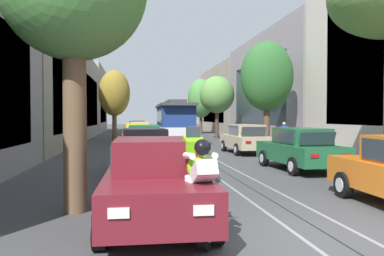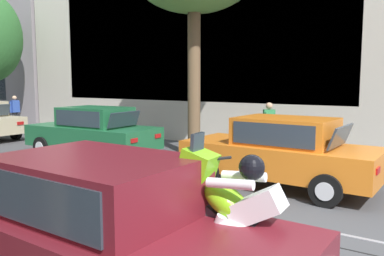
{
  "view_description": "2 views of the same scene",
  "coord_description": "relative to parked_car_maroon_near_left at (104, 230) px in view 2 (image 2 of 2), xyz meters",
  "views": [
    {
      "loc": [
        -3.25,
        -5.94,
        1.99
      ],
      "look_at": [
        0.24,
        17.28,
        1.33
      ],
      "focal_mm": 36.47,
      "sensor_mm": 36.0,
      "label": 1
    },
    {
      "loc": [
        -5.71,
        -1.69,
        2.36
      ],
      "look_at": [
        1.94,
        3.44,
        1.3
      ],
      "focal_mm": 37.22,
      "sensor_mm": 36.0,
      "label": 2
    }
  ],
  "objects": [
    {
      "name": "parked_car_orange_near_right",
      "position": [
        5.57,
        0.22,
        0.0
      ],
      "size": [
        2.06,
        4.39,
        1.58
      ],
      "color": "orange",
      "rests_on": "ground"
    },
    {
      "name": "parked_car_green_second_right",
      "position": [
        5.79,
        6.54,
        0.0
      ],
      "size": [
        2.14,
        4.42,
        1.58
      ],
      "color": "#1E6038",
      "rests_on": "ground"
    },
    {
      "name": "parked_car_maroon_near_left",
      "position": [
        0.0,
        0.0,
        0.0
      ],
      "size": [
        2.05,
        4.38,
        1.58
      ],
      "color": "maroon",
      "rests_on": "ground"
    },
    {
      "name": "motorcycle_with_rider",
      "position": [
        0.64,
        -1.18,
        0.16
      ],
      "size": [
        0.54,
        1.86,
        1.83
      ],
      "color": "black",
      "rests_on": "ground"
    },
    {
      "name": "pedestrian_on_right_pavement",
      "position": [
        9.2,
        2.04,
        0.17
      ],
      "size": [
        0.55,
        0.42,
        1.71
      ],
      "color": "#282D38",
      "rests_on": "ground"
    },
    {
      "name": "pedestrian_on_left_pavement",
      "position": [
        8.73,
        15.45,
        0.16
      ],
      "size": [
        0.55,
        0.23,
        1.69
      ],
      "color": "black",
      "rests_on": "ground"
    }
  ]
}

